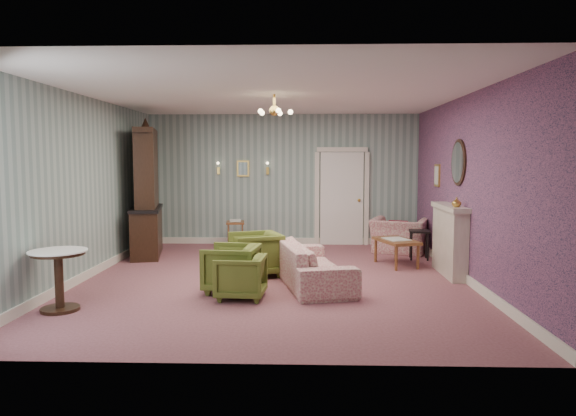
{
  "coord_description": "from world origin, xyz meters",
  "views": [
    {
      "loc": [
        0.47,
        -8.2,
        1.89
      ],
      "look_at": [
        0.2,
        0.4,
        1.1
      ],
      "focal_mm": 32.7,
      "sensor_mm": 36.0,
      "label": 1
    }
  ],
  "objects_px": {
    "olive_chair_b": "(231,266)",
    "coffee_table": "(396,252)",
    "fireplace": "(450,240)",
    "sofa_chintz": "(312,257)",
    "olive_chair_c": "(256,252)",
    "dresser": "(146,189)",
    "wingback_chair": "(399,230)",
    "side_table_black": "(419,245)",
    "pedestal_table": "(59,280)",
    "olive_chair_a": "(241,274)"
  },
  "relations": [
    {
      "from": "olive_chair_c",
      "to": "pedestal_table",
      "type": "relative_size",
      "value": 1.02
    },
    {
      "from": "olive_chair_b",
      "to": "wingback_chair",
      "type": "xyz_separation_m",
      "value": [
        2.99,
        3.31,
        0.09
      ]
    },
    {
      "from": "olive_chair_a",
      "to": "wingback_chair",
      "type": "height_order",
      "value": "wingback_chair"
    },
    {
      "from": "pedestal_table",
      "to": "olive_chair_a",
      "type": "bearing_deg",
      "value": 16.87
    },
    {
      "from": "fireplace",
      "to": "coffee_table",
      "type": "distance_m",
      "value": 1.1
    },
    {
      "from": "sofa_chintz",
      "to": "dresser",
      "type": "xyz_separation_m",
      "value": [
        -3.24,
        2.33,
        0.9
      ]
    },
    {
      "from": "olive_chair_b",
      "to": "side_table_black",
      "type": "xyz_separation_m",
      "value": [
        3.22,
        2.53,
        -0.09
      ]
    },
    {
      "from": "coffee_table",
      "to": "olive_chair_c",
      "type": "bearing_deg",
      "value": -160.0
    },
    {
      "from": "olive_chair_b",
      "to": "dresser",
      "type": "bearing_deg",
      "value": -136.64
    },
    {
      "from": "dresser",
      "to": "fireplace",
      "type": "bearing_deg",
      "value": -28.51
    },
    {
      "from": "wingback_chair",
      "to": "pedestal_table",
      "type": "height_order",
      "value": "wingback_chair"
    },
    {
      "from": "olive_chair_a",
      "to": "dresser",
      "type": "bearing_deg",
      "value": -140.93
    },
    {
      "from": "olive_chair_c",
      "to": "coffee_table",
      "type": "height_order",
      "value": "olive_chair_c"
    },
    {
      "from": "side_table_black",
      "to": "pedestal_table",
      "type": "height_order",
      "value": "pedestal_table"
    },
    {
      "from": "fireplace",
      "to": "pedestal_table",
      "type": "relative_size",
      "value": 1.8
    },
    {
      "from": "pedestal_table",
      "to": "wingback_chair",
      "type": "bearing_deg",
      "value": 40.86
    },
    {
      "from": "wingback_chair",
      "to": "dresser",
      "type": "bearing_deg",
      "value": 26.18
    },
    {
      "from": "sofa_chintz",
      "to": "side_table_black",
      "type": "bearing_deg",
      "value": -58.06
    },
    {
      "from": "wingback_chair",
      "to": "dresser",
      "type": "relative_size",
      "value": 0.41
    },
    {
      "from": "fireplace",
      "to": "side_table_black",
      "type": "height_order",
      "value": "fireplace"
    },
    {
      "from": "sofa_chintz",
      "to": "pedestal_table",
      "type": "relative_size",
      "value": 2.8
    },
    {
      "from": "side_table_black",
      "to": "pedestal_table",
      "type": "xyz_separation_m",
      "value": [
        -5.25,
        -3.56,
        0.11
      ]
    },
    {
      "from": "coffee_table",
      "to": "fireplace",
      "type": "bearing_deg",
      "value": -44.69
    },
    {
      "from": "olive_chair_b",
      "to": "dresser",
      "type": "xyz_separation_m",
      "value": [
        -2.08,
        2.82,
        0.95
      ]
    },
    {
      "from": "olive_chair_a",
      "to": "coffee_table",
      "type": "relative_size",
      "value": 0.7
    },
    {
      "from": "coffee_table",
      "to": "side_table_black",
      "type": "relative_size",
      "value": 1.67
    },
    {
      "from": "olive_chair_a",
      "to": "sofa_chintz",
      "type": "bearing_deg",
      "value": 134.41
    },
    {
      "from": "olive_chair_a",
      "to": "dresser",
      "type": "height_order",
      "value": "dresser"
    },
    {
      "from": "wingback_chair",
      "to": "side_table_black",
      "type": "height_order",
      "value": "wingback_chair"
    },
    {
      "from": "olive_chair_a",
      "to": "coffee_table",
      "type": "distance_m",
      "value": 3.42
    },
    {
      "from": "olive_chair_a",
      "to": "pedestal_table",
      "type": "xyz_separation_m",
      "value": [
        -2.2,
        -0.67,
        0.06
      ]
    },
    {
      "from": "olive_chair_c",
      "to": "wingback_chair",
      "type": "relative_size",
      "value": 0.74
    },
    {
      "from": "sofa_chintz",
      "to": "wingback_chair",
      "type": "distance_m",
      "value": 3.36
    },
    {
      "from": "coffee_table",
      "to": "wingback_chair",
      "type": "bearing_deg",
      "value": 77.66
    },
    {
      "from": "wingback_chair",
      "to": "fireplace",
      "type": "xyz_separation_m",
      "value": [
        0.44,
        -2.09,
        0.11
      ]
    },
    {
      "from": "olive_chair_c",
      "to": "side_table_black",
      "type": "relative_size",
      "value": 1.4
    },
    {
      "from": "coffee_table",
      "to": "olive_chair_a",
      "type": "bearing_deg",
      "value": -137.45
    },
    {
      "from": "dresser",
      "to": "fireplace",
      "type": "height_order",
      "value": "dresser"
    },
    {
      "from": "fireplace",
      "to": "sofa_chintz",
      "type": "bearing_deg",
      "value": -162.16
    },
    {
      "from": "olive_chair_a",
      "to": "pedestal_table",
      "type": "relative_size",
      "value": 0.85
    },
    {
      "from": "coffee_table",
      "to": "sofa_chintz",
      "type": "bearing_deg",
      "value": -136.25
    },
    {
      "from": "olive_chair_b",
      "to": "coffee_table",
      "type": "height_order",
      "value": "olive_chair_b"
    },
    {
      "from": "wingback_chair",
      "to": "fireplace",
      "type": "distance_m",
      "value": 2.14
    },
    {
      "from": "olive_chair_c",
      "to": "wingback_chair",
      "type": "xyz_separation_m",
      "value": [
        2.74,
        2.25,
        0.07
      ]
    },
    {
      "from": "olive_chair_a",
      "to": "olive_chair_c",
      "type": "distance_m",
      "value": 1.43
    },
    {
      "from": "fireplace",
      "to": "dresser",
      "type": "bearing_deg",
      "value": 163.79
    },
    {
      "from": "olive_chair_c",
      "to": "dresser",
      "type": "height_order",
      "value": "dresser"
    },
    {
      "from": "olive_chair_b",
      "to": "sofa_chintz",
      "type": "xyz_separation_m",
      "value": [
        1.16,
        0.49,
        0.05
      ]
    },
    {
      "from": "olive_chair_b",
      "to": "fireplace",
      "type": "distance_m",
      "value": 3.65
    },
    {
      "from": "olive_chair_a",
      "to": "fireplace",
      "type": "xyz_separation_m",
      "value": [
        3.26,
        1.58,
        0.25
      ]
    }
  ]
}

